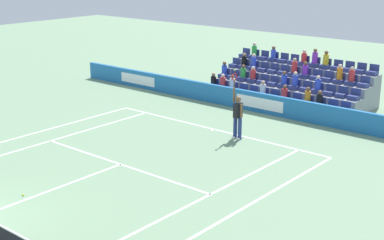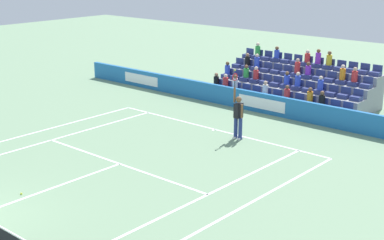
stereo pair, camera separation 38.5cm
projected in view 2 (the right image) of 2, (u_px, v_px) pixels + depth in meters
The scene contains 12 objects.
line_baseline at pixel (215, 129), 24.35m from camera, with size 10.97×0.10×0.01m, color white.
line_service at pixel (120, 164), 20.38m from camera, with size 8.23×0.10×0.01m, color white.
line_centre_service at pixel (45, 191), 18.07m from camera, with size 0.10×6.40×0.01m, color white.
line_singles_sideline_left at pixel (42, 143), 22.64m from camera, with size 0.10×11.89×0.01m, color white.
line_singles_sideline_right at pixel (198, 199), 17.46m from camera, with size 0.10×11.89×0.01m, color white.
line_doubles_sideline_left at pixel (23, 136), 23.51m from camera, with size 0.10×11.89×0.01m, color white.
line_doubles_sideline_right at pixel (234, 212), 16.59m from camera, with size 0.10×11.89×0.01m, color white.
line_centre_mark at pixel (214, 130), 24.28m from camera, with size 0.10×0.20×0.01m, color white.
sponsor_barrier at pixel (263, 103), 26.80m from camera, with size 24.47×0.22×0.94m.
tennis_player at pixel (238, 115), 22.87m from camera, with size 0.53×0.37×2.85m.
stadium_stand at pixel (295, 88), 28.86m from camera, with size 8.06×3.80×2.63m.
loose_tennis_ball at pixel (21, 194), 17.78m from camera, with size 0.07×0.07×0.07m, color #D1E533.
Camera 2 is at (-14.51, 6.29, 7.28)m, focal length 53.02 mm.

